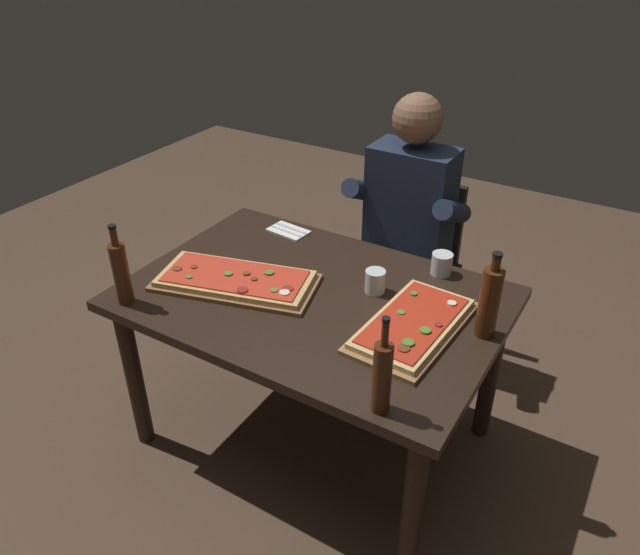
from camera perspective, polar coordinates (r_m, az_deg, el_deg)
name	(u,v)px	position (r m, az deg, el deg)	size (l,w,h in m)	color
ground_plane	(314,434)	(2.78, -0.55, -14.48)	(6.40, 6.40, 0.00)	#4C3828
dining_table	(313,315)	(2.36, -0.63, -3.55)	(1.40, 0.96, 0.74)	black
pizza_rectangular_front	(236,280)	(2.37, -7.94, -0.25)	(0.68, 0.44, 0.05)	brown
pizza_rectangular_left	(413,325)	(2.13, 8.72, -4.40)	(0.31, 0.54, 0.05)	olive
wine_bottle_dark	(121,272)	(2.31, -18.19, 0.50)	(0.06, 0.06, 0.32)	#47230F
oil_bottle_amber	(382,376)	(1.75, 5.86, -9.19)	(0.06, 0.06, 0.33)	#47230F
vinegar_bottle_green	(489,301)	(2.10, 15.63, -2.16)	(0.07, 0.07, 0.32)	#47230F
tumbler_near_camera	(375,282)	(2.31, 5.20, -0.45)	(0.08, 0.08, 0.09)	silver
tumbler_far_side	(442,264)	(2.46, 11.36, 1.27)	(0.08, 0.08, 0.09)	silver
napkin_cutlery_set	(288,231)	(2.75, -2.98, 4.41)	(0.19, 0.13, 0.01)	white
diner_chair	(411,259)	(3.07, 8.57, 1.70)	(0.44, 0.44, 0.87)	black
seated_diner	(405,223)	(2.85, 7.99, 5.13)	(0.53, 0.41, 1.33)	#23232D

